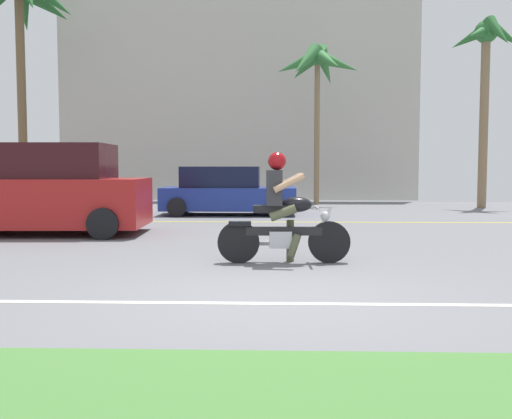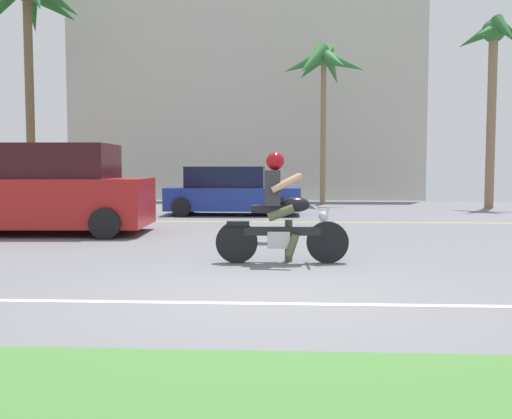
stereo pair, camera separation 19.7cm
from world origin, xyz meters
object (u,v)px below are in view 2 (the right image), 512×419
parked_car_0 (61,188)px  motorcyclist_distant (1,201)px  motorcyclist (281,216)px  suv_nearby (38,190)px  palm_tree_1 (494,52)px  palm_tree_2 (26,4)px  palm_tree_0 (323,68)px  parked_car_1 (231,192)px

parked_car_0 → motorcyclist_distant: bearing=-90.0°
motorcyclist → parked_car_0: (-7.25, 9.87, 0.05)m
suv_nearby → palm_tree_1: bearing=34.5°
motorcyclist_distant → palm_tree_2: bearing=109.0°
motorcyclist → palm_tree_2: bearing=125.7°
palm_tree_0 → palm_tree_1: bearing=-15.7°
parked_car_1 → palm_tree_0: (3.03, 5.06, 4.53)m
palm_tree_0 → palm_tree_2: 11.77m
motorcyclist_distant → palm_tree_1: bearing=24.2°
palm_tree_1 → palm_tree_2: palm_tree_2 is taller
suv_nearby → palm_tree_2: 13.21m
palm_tree_0 → motorcyclist_distant: (-8.67, -8.15, -4.65)m
parked_car_0 → palm_tree_0: bearing=25.3°
motorcyclist → suv_nearby: suv_nearby is taller
parked_car_1 → motorcyclist_distant: (-5.64, -3.09, -0.12)m
parked_car_0 → palm_tree_1: (14.49, 2.48, 4.65)m
palm_tree_1 → parked_car_1: bearing=-158.8°
suv_nearby → palm_tree_0: 13.03m
parked_car_0 → palm_tree_2: bearing=124.3°
suv_nearby → motorcyclist_distant: suv_nearby is taller
palm_tree_0 → palm_tree_2: palm_tree_2 is taller
parked_car_0 → palm_tree_0: size_ratio=0.61×
parked_car_1 → palm_tree_0: palm_tree_0 is taller
suv_nearby → palm_tree_0: (6.79, 10.27, 4.27)m
palm_tree_2 → palm_tree_1: bearing=-5.5°
motorcyclist → palm_tree_0: bearing=84.2°
parked_car_0 → palm_tree_1: size_ratio=0.57×
palm_tree_2 → motorcyclist: bearing=-54.3°
suv_nearby → palm_tree_2: bearing=114.6°
parked_car_0 → motorcyclist_distant: parked_car_0 is taller
parked_car_1 → palm_tree_2: (-8.46, 5.09, 7.07)m
parked_car_0 → palm_tree_0: palm_tree_0 is taller
motorcyclist → motorcyclist_distant: size_ratio=1.28×
parked_car_0 → parked_car_1: (5.64, -0.95, -0.08)m
suv_nearby → parked_car_1: bearing=54.2°
motorcyclist → palm_tree_1: 15.07m
palm_tree_0 → palm_tree_2: (-11.49, 0.02, 2.54)m
palm_tree_0 → suv_nearby: bearing=-123.4°
parked_car_0 → palm_tree_2: size_ratio=0.41×
parked_car_0 → palm_tree_2: (-2.82, 4.13, 7.00)m
palm_tree_0 → parked_car_1: bearing=-120.9°
palm_tree_2 → motorcyclist_distant: 11.25m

